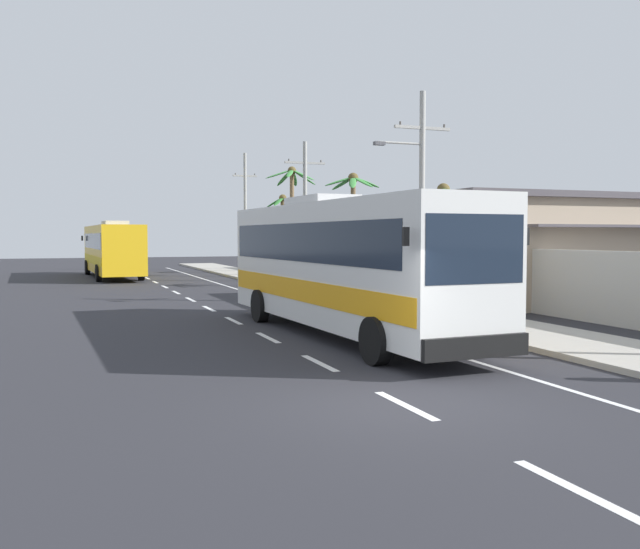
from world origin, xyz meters
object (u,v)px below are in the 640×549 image
(palm_nearest, at_px, (443,209))
(utility_pole_mid, at_px, (420,190))
(utility_pole_far, at_px, (305,208))
(palm_fourth, at_px, (283,220))
(pedestrian_near_kerb, at_px, (312,272))
(utility_pole_distant, at_px, (245,210))
(palm_third, at_px, (353,202))
(coach_bus_foreground, at_px, (343,262))
(coach_bus_far_lane, at_px, (113,249))
(motorcycle_beside_bus, at_px, (293,286))
(roadside_building, at_px, (550,248))
(palm_second, at_px, (292,197))

(palm_nearest, bearing_deg, utility_pole_mid, -147.37)
(utility_pole_far, height_order, palm_fourth, utility_pole_far)
(pedestrian_near_kerb, xyz_separation_m, utility_pole_distant, (2.16, 21.34, 3.79))
(utility_pole_far, bearing_deg, palm_third, -79.83)
(coach_bus_foreground, xyz_separation_m, pedestrian_near_kerb, (4.23, 14.02, -1.04))
(coach_bus_far_lane, height_order, motorcycle_beside_bus, coach_bus_far_lane)
(utility_pole_mid, relative_size, utility_pole_far, 1.03)
(utility_pole_distant, height_order, palm_nearest, utility_pole_distant)
(coach_bus_foreground, height_order, palm_nearest, palm_nearest)
(pedestrian_near_kerb, distance_m, palm_nearest, 7.54)
(utility_pole_far, bearing_deg, palm_nearest, -82.71)
(coach_bus_foreground, relative_size, utility_pole_far, 1.49)
(roadside_building, bearing_deg, utility_pole_far, 113.10)
(pedestrian_near_kerb, height_order, utility_pole_distant, utility_pole_distant)
(utility_pole_mid, xyz_separation_m, palm_fourth, (1.69, 23.64, -0.66))
(palm_third, relative_size, roadside_building, 0.45)
(utility_pole_distant, xyz_separation_m, palm_third, (0.93, -19.19, -0.23))
(palm_third, bearing_deg, coach_bus_far_lane, 131.01)
(coach_bus_foreground, relative_size, utility_pole_distant, 1.34)
(utility_pole_distant, bearing_deg, palm_second, -85.44)
(utility_pole_far, height_order, palm_nearest, utility_pole_far)
(coach_bus_far_lane, height_order, utility_pole_mid, utility_pole_mid)
(palm_third, distance_m, palm_fourth, 14.63)
(coach_bus_foreground, xyz_separation_m, roadside_building, (12.56, 6.81, 0.17))
(utility_pole_distant, relative_size, palm_fourth, 1.60)
(utility_pole_mid, bearing_deg, palm_fourth, 85.91)
(coach_bus_foreground, height_order, pedestrian_near_kerb, coach_bus_foreground)
(palm_nearest, relative_size, palm_second, 0.68)
(motorcycle_beside_bus, xyz_separation_m, utility_pole_distant, (4.55, 25.54, 4.11))
(utility_pole_far, relative_size, palm_third, 1.37)
(motorcycle_beside_bus, xyz_separation_m, utility_pole_far, (4.57, 11.43, 3.73))
(roadside_building, bearing_deg, motorcycle_beside_bus, 164.38)
(pedestrian_near_kerb, distance_m, utility_pole_far, 8.28)
(motorcycle_beside_bus, height_order, roadside_building, roadside_building)
(pedestrian_near_kerb, distance_m, utility_pole_distant, 21.78)
(utility_pole_mid, height_order, palm_fourth, utility_pole_mid)
(palm_second, height_order, palm_third, palm_second)
(palm_second, height_order, palm_fourth, palm_second)
(palm_second, xyz_separation_m, palm_fourth, (0.91, 4.86, -1.38))
(motorcycle_beside_bus, distance_m, palm_second, 17.57)
(palm_fourth, bearing_deg, utility_pole_mid, -94.09)
(coach_bus_foreground, xyz_separation_m, utility_pole_mid, (6.36, 7.13, 2.55))
(pedestrian_near_kerb, xyz_separation_m, palm_fourth, (3.82, 16.75, 2.93))
(utility_pole_mid, bearing_deg, coach_bus_foreground, -131.76)
(coach_bus_foreground, bearing_deg, utility_pole_distant, 79.76)
(coach_bus_foreground, bearing_deg, coach_bus_far_lane, 97.99)
(palm_third, relative_size, palm_fourth, 1.05)
(motorcycle_beside_bus, bearing_deg, roadside_building, -15.62)
(coach_bus_far_lane, xyz_separation_m, palm_fourth, (12.17, 1.45, 2.00))
(coach_bus_foreground, bearing_deg, palm_third, 65.64)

